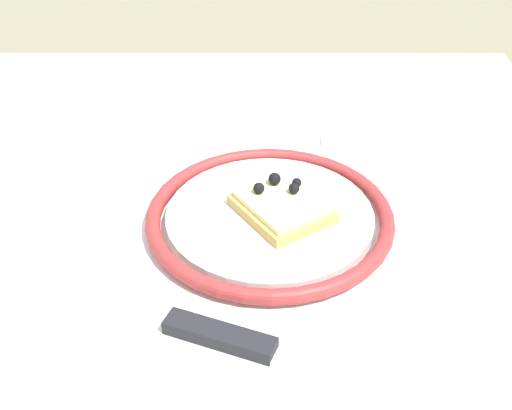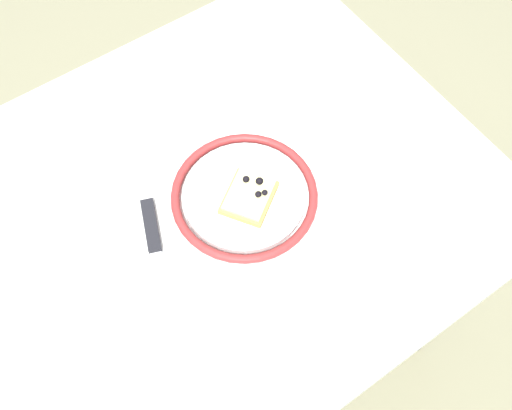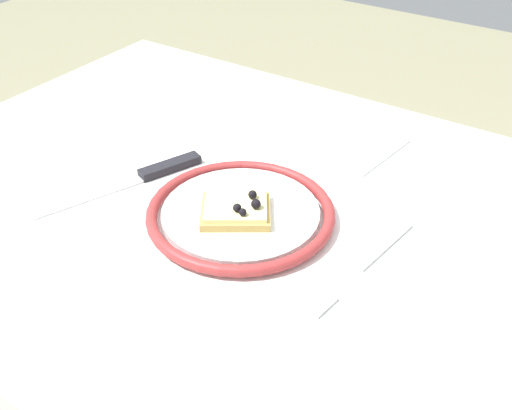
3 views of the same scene
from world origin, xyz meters
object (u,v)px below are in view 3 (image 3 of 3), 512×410
at_px(dining_table, 219,257).
at_px(napkin, 350,143).
at_px(fork, 362,266).
at_px(pizza_slice_near, 236,210).
at_px(plate, 241,213).
at_px(knife, 149,174).

xyz_separation_m(dining_table, napkin, (-0.09, -0.22, 0.11)).
xyz_separation_m(dining_table, fork, (-0.22, 0.03, 0.11)).
bearing_deg(pizza_slice_near, napkin, -95.69).
height_order(plate, pizza_slice_near, pizza_slice_near).
height_order(fork, napkin, same).
relative_size(plate, napkin, 1.80).
bearing_deg(knife, fork, 178.46).
relative_size(plate, fork, 1.16).
bearing_deg(plate, knife, -3.61).
xyz_separation_m(pizza_slice_near, fork, (-0.16, -0.01, -0.02)).
distance_m(knife, fork, 0.32).
height_order(plate, knife, plate).
xyz_separation_m(plate, knife, (0.16, -0.01, -0.00)).
height_order(knife, napkin, knife).
bearing_deg(dining_table, napkin, -111.73).
relative_size(dining_table, fork, 4.57).
xyz_separation_m(dining_table, knife, (0.10, 0.02, 0.11)).
height_order(dining_table, pizza_slice_near, pizza_slice_near).
bearing_deg(napkin, knife, 51.42).
relative_size(dining_table, knife, 4.00).
xyz_separation_m(fork, napkin, (0.14, -0.24, 0.00)).
distance_m(plate, pizza_slice_near, 0.02).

